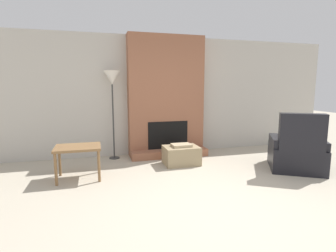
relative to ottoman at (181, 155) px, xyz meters
name	(u,v)px	position (x,y,z in m)	size (l,w,h in m)	color
ground_plane	(223,206)	(-0.07, -1.88, -0.19)	(24.00, 24.00, 0.00)	#B2A893
wall_back	(164,96)	(-0.07, 1.05, 1.11)	(8.36, 0.06, 2.60)	#BCB7AD
fireplace	(166,100)	(-0.07, 0.85, 1.04)	(1.67, 0.61, 2.60)	#935B42
ottoman	(181,155)	(0.00, 0.00, 0.00)	(0.67, 0.50, 0.40)	#998460
armchair	(297,154)	(1.90, -0.91, 0.12)	(1.23, 1.25, 1.06)	black
side_table	(78,151)	(-1.88, -0.32, 0.29)	(0.72, 0.55, 0.55)	brown
floor_lamp_left	(112,82)	(-1.23, 0.79, 1.42)	(0.33, 0.33, 1.83)	#333333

